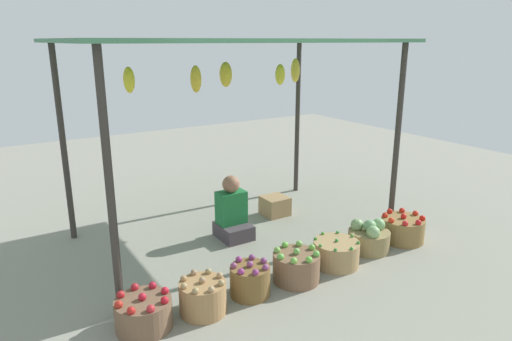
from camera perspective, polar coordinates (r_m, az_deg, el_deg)
ground_plane at (r=5.75m, az=-2.74°, el=-7.96°), size 14.00×14.00×0.00m
market_stall_structure at (r=5.26m, az=-3.06°, el=14.25°), size 3.71×2.25×2.35m
vendor_person at (r=5.56m, az=-2.99°, el=-5.46°), size 0.36×0.44×0.78m
basket_red_apples at (r=4.10m, az=-13.87°, el=-16.89°), size 0.47×0.47×0.32m
basket_potatoes at (r=4.20m, az=-6.66°, el=-15.40°), size 0.42×0.42×0.34m
basket_purple_onions at (r=4.42m, az=-0.75°, el=-13.52°), size 0.38×0.38×0.35m
basket_green_apples at (r=4.67m, az=5.05°, el=-11.86°), size 0.47×0.47×0.35m
basket_green_chilies at (r=5.03m, az=9.97°, el=-10.13°), size 0.49×0.49×0.30m
basket_cabbages at (r=5.43m, az=13.92°, el=-8.16°), size 0.47×0.47×0.37m
basket_red_tomatoes at (r=5.79m, az=17.83°, el=-6.96°), size 0.51×0.51×0.34m
wooden_crate_near_vendor at (r=6.32m, az=2.38°, el=-4.42°), size 0.33×0.33×0.26m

